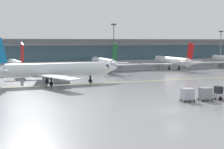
# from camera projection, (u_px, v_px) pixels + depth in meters

# --- Properties ---
(ground_plane) EXTENTS (400.00, 400.00, 0.00)m
(ground_plane) POSITION_uv_depth(u_px,v_px,m) (174.00, 110.00, 46.68)
(ground_plane) COLOR gray
(taxiway_centreline_stripe) EXTENTS (109.98, 2.73, 0.01)m
(taxiway_centreline_stripe) POSITION_uv_depth(u_px,v_px,m) (59.00, 85.00, 73.36)
(taxiway_centreline_stripe) COLOR yellow
(taxiway_centreline_stripe) RESTS_ON ground_plane
(terminal_concourse) EXTENTS (184.94, 11.00, 9.60)m
(terminal_concourse) POSITION_uv_depth(u_px,v_px,m) (48.00, 53.00, 118.64)
(terminal_concourse) COLOR #B2B7BC
(terminal_concourse) RESTS_ON ground_plane
(gate_airplane_2) EXTENTS (24.18, 25.96, 8.61)m
(gate_airplane_2) POSITION_uv_depth(u_px,v_px,m) (16.00, 65.00, 95.07)
(gate_airplane_2) COLOR silver
(gate_airplane_2) RESTS_ON ground_plane
(gate_airplane_3) EXTENTS (24.14, 26.01, 8.61)m
(gate_airplane_3) POSITION_uv_depth(u_px,v_px,m) (104.00, 63.00, 105.92)
(gate_airplane_3) COLOR white
(gate_airplane_3) RESTS_ON ground_plane
(gate_airplane_4) EXTENTS (24.19, 25.95, 8.61)m
(gate_airplane_4) POSITION_uv_depth(u_px,v_px,m) (172.00, 61.00, 113.83)
(gate_airplane_4) COLOR white
(gate_airplane_4) RESTS_ON ground_plane
(taxiing_regional_jet) EXTENTS (29.00, 27.02, 9.62)m
(taxiing_regional_jet) POSITION_uv_depth(u_px,v_px,m) (55.00, 70.00, 74.80)
(taxiing_regional_jet) COLOR white
(taxiing_regional_jet) RESTS_ON ground_plane
(baggage_tug) EXTENTS (2.73, 1.85, 2.10)m
(baggage_tug) POSITION_uv_depth(u_px,v_px,m) (221.00, 94.00, 55.06)
(baggage_tug) COLOR silver
(baggage_tug) RESTS_ON ground_plane
(cargo_dolly_lead) EXTENTS (2.25, 1.81, 1.94)m
(cargo_dolly_lead) POSITION_uv_depth(u_px,v_px,m) (205.00, 94.00, 54.31)
(cargo_dolly_lead) COLOR #595B60
(cargo_dolly_lead) RESTS_ON ground_plane
(cargo_dolly_trailing) EXTENTS (2.25, 1.81, 1.94)m
(cargo_dolly_trailing) POSITION_uv_depth(u_px,v_px,m) (188.00, 94.00, 53.51)
(cargo_dolly_trailing) COLOR #595B60
(cargo_dolly_trailing) RESTS_ON ground_plane
(apron_light_mast_2) EXTENTS (1.80, 0.36, 14.68)m
(apron_light_mast_2) POSITION_uv_depth(u_px,v_px,m) (114.00, 44.00, 120.55)
(apron_light_mast_2) COLOR gray
(apron_light_mast_2) RESTS_ON ground_plane
(apron_light_mast_3) EXTENTS (1.80, 0.36, 12.72)m
(apron_light_mast_3) POSITION_uv_depth(u_px,v_px,m) (221.00, 46.00, 133.97)
(apron_light_mast_3) COLOR gray
(apron_light_mast_3) RESTS_ON ground_plane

